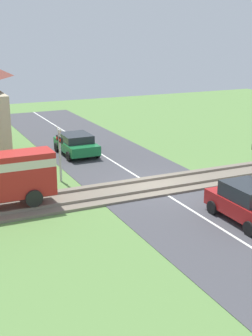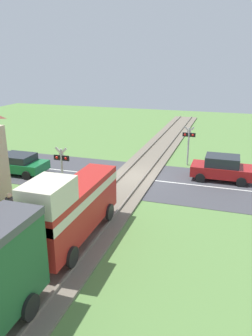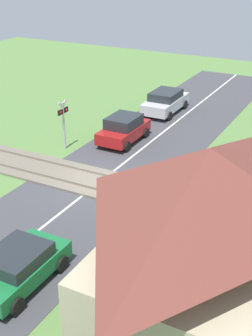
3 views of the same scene
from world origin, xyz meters
name	(u,v)px [view 3 (image 3 of 3)]	position (x,y,z in m)	size (l,w,h in m)	color
ground_plane	(98,184)	(0.00, 0.00, 0.00)	(60.00, 60.00, 0.00)	#5B8442
road_surface	(98,184)	(0.00, 0.00, 0.01)	(48.00, 6.40, 0.02)	#424247
track_bed	(98,183)	(0.00, 0.00, 0.07)	(2.80, 48.00, 0.24)	#756B5B
car_near_crossing	(124,129)	(-5.35, -1.44, 0.81)	(3.72, 1.92, 1.58)	#A81919
car_far_side	(18,266)	(7.55, 1.44, 0.72)	(3.73, 2.01, 1.33)	#197038
car_behind_queue	(165,101)	(-11.41, -1.44, 0.80)	(4.27, 2.01, 1.52)	silver
crossing_signal_west_approach	(63,118)	(-2.90, -3.90, 1.83)	(0.90, 0.18, 2.83)	#B7B7B7
crossing_signal_east_approach	(145,194)	(2.90, 3.90, 1.83)	(0.90, 0.18, 2.83)	#B7B7B7
station_building	(200,269)	(7.95, 7.83, 3.14)	(6.96, 4.16, 6.43)	#C6B793
pedestrian_by_station	(229,256)	(3.67, 7.52, 0.69)	(0.38, 0.38, 1.52)	#333338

